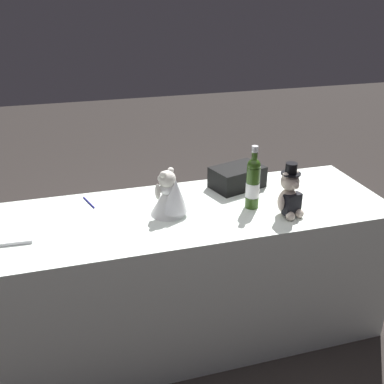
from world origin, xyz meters
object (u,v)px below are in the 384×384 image
Objects in this scene: champagne_bottle at (253,182)px; signing_pen at (89,203)px; teddy_bear_groom at (290,195)px; teddy_bear_bride at (170,196)px; gift_case_black at (237,177)px; guestbook at (11,231)px.

signing_pen is (0.81, -0.28, -0.14)m from champagne_bottle.
signing_pen is at bearing -23.21° from teddy_bear_groom.
champagne_bottle is (-0.43, 0.04, 0.04)m from teddy_bear_bride.
champagne_bottle reaches higher than signing_pen.
teddy_bear_bride is 1.58× the size of signing_pen.
gift_case_black is (-0.45, -0.22, -0.04)m from teddy_bear_bride.
guestbook is (1.33, -0.20, -0.10)m from teddy_bear_groom.
teddy_bear_groom is at bearing 156.79° from signing_pen.
teddy_bear_groom is at bearing 107.20° from gift_case_black.
teddy_bear_bride reaches higher than signing_pen.
teddy_bear_groom is at bearing 136.77° from champagne_bottle.
signing_pen is 0.84m from gift_case_black.
teddy_bear_groom is at bearing 163.26° from teddy_bear_bride.
teddy_bear_bride is 0.43m from champagne_bottle.
guestbook is at bearing -2.16° from teddy_bear_bride.
signing_pen is at bearing -148.09° from guestbook.
teddy_bear_bride is at bearing 148.32° from signing_pen.
teddy_bear_bride is 0.50m from gift_case_black.
champagne_bottle is 0.27m from gift_case_black.
champagne_bottle is at bearing 174.96° from teddy_bear_bride.
teddy_bear_groom reaches higher than gift_case_black.
teddy_bear_groom is 1.05× the size of guestbook.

